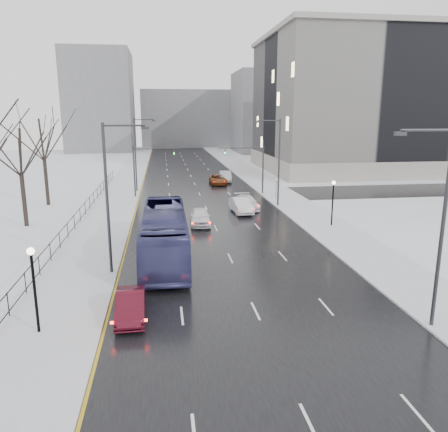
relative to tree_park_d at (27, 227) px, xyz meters
name	(u,v)px	position (x,y,z in m)	size (l,w,h in m)	color
road	(194,182)	(17.80, 26.00, 0.02)	(16.00, 150.00, 0.04)	black
cross_road	(200,196)	(17.80, 14.00, 0.02)	(130.00, 10.00, 0.04)	black
sidewalk_left	(126,183)	(7.30, 26.00, 0.08)	(5.00, 150.00, 0.16)	silver
sidewalk_right	(259,180)	(28.30, 26.00, 0.08)	(5.00, 150.00, 0.16)	silver
park_strip	(62,184)	(-2.20, 26.00, 0.06)	(14.00, 150.00, 0.12)	white
tree_park_d	(27,227)	(0.00, 0.00, 0.00)	(8.75, 8.75, 12.50)	black
tree_park_e	(49,206)	(-0.40, 10.00, 0.00)	(9.45, 9.45, 13.50)	black
iron_fence	(70,226)	(4.80, -4.00, 0.91)	(0.06, 70.00, 1.30)	black
streetlight_r_near	(439,220)	(25.97, -24.00, 5.62)	(2.95, 0.25, 10.00)	#2D2D33
streetlight_r_mid	(277,158)	(25.97, 6.00, 5.62)	(2.95, 0.25, 10.00)	#2D2D33
streetlight_l_near	(110,192)	(9.63, -14.00, 5.62)	(2.95, 0.25, 10.00)	#2D2D33
streetlight_l_far	(137,151)	(9.63, 18.00, 5.62)	(2.95, 0.25, 10.00)	#2D2D33
lamppost_l	(33,278)	(6.80, -22.00, 2.94)	(0.36, 0.36, 4.28)	black
lamppost_r_mid	(333,197)	(28.80, -4.00, 2.94)	(0.36, 0.36, 4.28)	black
mast_signal_right	(255,164)	(25.13, 14.00, 4.11)	(6.10, 0.33, 6.50)	#2D2D33
mast_signal_left	(143,166)	(10.47, 14.00, 4.11)	(6.10, 0.33, 6.50)	#2D2D33
no_uturn_sign	(276,182)	(27.00, 10.00, 2.30)	(0.60, 0.06, 2.70)	#2D2D33
civic_building	(372,110)	(52.80, 38.00, 11.21)	(41.00, 31.00, 24.80)	gray
bldg_far_right	(278,112)	(45.80, 81.00, 11.00)	(24.00, 20.00, 22.00)	slate
bldg_far_left	(100,102)	(-4.20, 91.00, 14.00)	(18.00, 22.00, 28.00)	slate
bldg_far_center	(188,119)	(21.80, 106.00, 9.00)	(30.00, 18.00, 18.00)	slate
sedan_left_near	(131,305)	(11.14, -20.87, 0.74)	(1.48, 4.24, 1.40)	#470C18
bus	(164,235)	(13.00, -11.49, 1.92)	(3.17, 13.53, 3.77)	navy
sedan_center_near	(200,217)	(16.46, -1.61, 0.84)	(1.90, 4.72, 1.61)	white
sedan_right_near	(241,205)	(21.30, 3.11, 0.86)	(1.73, 4.97, 1.64)	silver
sedan_right_cross	(218,180)	(21.30, 23.04, 0.77)	(2.42, 5.25, 1.46)	brown
sedan_right_far	(247,202)	(22.30, 4.98, 0.79)	(2.10, 5.16, 1.50)	white
sedan_right_distant	(225,176)	(22.78, 25.34, 0.88)	(1.79, 5.12, 1.69)	#9C9DA0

